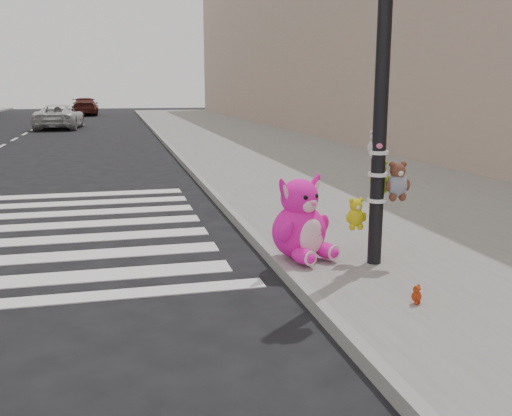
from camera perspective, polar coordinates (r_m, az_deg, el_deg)
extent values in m
plane|color=black|center=(4.65, -9.14, -15.85)|extent=(120.00, 120.00, 0.00)
cube|color=slate|center=(15.21, 6.70, 3.97)|extent=(7.00, 80.00, 0.14)
cube|color=gray|center=(14.38, -6.32, 3.52)|extent=(0.12, 80.00, 0.15)
cube|color=tan|center=(26.56, 10.80, 17.88)|extent=(5.00, 60.00, 10.00)
cylinder|color=black|center=(6.57, 12.45, 11.53)|extent=(0.16, 0.16, 4.00)
cylinder|color=white|center=(6.69, 11.97, 0.78)|extent=(0.22, 0.22, 0.04)
cylinder|color=white|center=(6.64, 12.08, 3.32)|extent=(0.22, 0.22, 0.04)
cylinder|color=white|center=(6.61, 12.18, 5.46)|extent=(0.22, 0.22, 0.04)
ellipsoid|color=#FF15AF|center=(6.59, 4.75, -5.06)|extent=(0.34, 0.40, 0.19)
ellipsoid|color=#FF15AF|center=(6.83, 7.06, -4.49)|extent=(0.34, 0.40, 0.19)
ellipsoid|color=#FF15AF|center=(6.85, 4.32, -2.35)|extent=(0.83, 0.78, 0.66)
ellipsoid|color=#F9BFD1|center=(6.70, 5.61, -2.89)|extent=(0.39, 0.27, 0.43)
sphere|color=#FF15AF|center=(6.76, 4.37, 1.03)|extent=(0.60, 0.60, 0.45)
ellipsoid|color=#FF15AF|center=(6.63, 2.94, 1.38)|extent=(0.32, 0.21, 0.45)
ellipsoid|color=#FF15AF|center=(6.90, 5.54, 1.75)|extent=(0.32, 0.21, 0.45)
imported|color=silver|center=(32.58, -19.06, 8.63)|extent=(2.45, 4.76, 1.29)
imported|color=#4E1B16|center=(47.93, -16.70, 9.69)|extent=(1.99, 4.80, 1.39)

